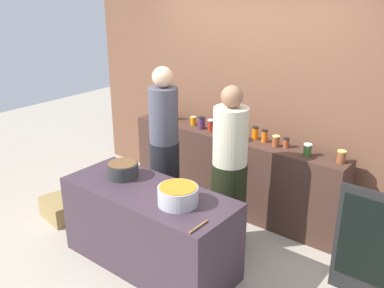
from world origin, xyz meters
name	(u,v)px	position (x,y,z in m)	size (l,w,h in m)	color
ground	(171,248)	(0.00, 0.00, 0.00)	(12.00, 12.00, 0.00)	#AB9E8D
storefront_wall	(251,81)	(0.00, 1.45, 1.50)	(4.80, 0.12, 3.00)	brown
display_shelf	(231,173)	(0.00, 1.10, 0.46)	(2.70, 0.36, 0.93)	#442B23
prep_table	(149,227)	(0.00, -0.30, 0.40)	(1.70, 0.70, 0.79)	#3A2A35
preserve_jar_0	(155,109)	(-1.27, 1.17, 1.00)	(0.07, 0.07, 0.15)	#2D4E3A
preserve_jar_1	(175,114)	(-0.92, 1.16, 0.99)	(0.07, 0.07, 0.13)	olive
preserve_jar_2	(193,121)	(-0.60, 1.13, 0.98)	(0.07, 0.07, 0.11)	orange
preserve_jar_3	(202,123)	(-0.44, 1.08, 1.00)	(0.09, 0.09, 0.14)	#4C2A51
preserve_jar_4	(211,125)	(-0.31, 1.10, 0.99)	(0.09, 0.09, 0.13)	#A5261B
preserve_jar_5	(216,129)	(-0.19, 1.04, 0.98)	(0.09, 0.09, 0.11)	brown
preserve_jar_6	(232,130)	(-0.03, 1.13, 0.98)	(0.09, 0.09, 0.11)	#5A155D
preserve_jar_7	(255,133)	(0.25, 1.17, 1.00)	(0.07, 0.07, 0.14)	orange
preserve_jar_8	(265,136)	(0.38, 1.15, 1.00)	(0.07, 0.07, 0.14)	orange
preserve_jar_9	(276,141)	(0.54, 1.10, 0.99)	(0.08, 0.08, 0.12)	brown
preserve_jar_10	(286,143)	(0.64, 1.15, 0.98)	(0.07, 0.07, 0.11)	#9A4325
preserve_jar_11	(307,150)	(0.92, 1.07, 0.99)	(0.09, 0.09, 0.13)	#345C24
preserve_jar_12	(341,157)	(1.25, 1.11, 0.99)	(0.09, 0.09, 0.13)	brown
cooking_pot_left	(123,170)	(-0.39, -0.24, 0.86)	(0.30, 0.30, 0.15)	#2D2D2D
cooking_pot_center	(178,195)	(0.38, -0.33, 0.87)	(0.35, 0.35, 0.17)	#B7B7BC
wooden_spoon	(199,227)	(0.75, -0.52, 0.80)	(0.02, 0.02, 0.23)	#9E703D
cook_with_tongs	(164,154)	(-0.41, 0.38, 0.82)	(0.32, 0.32, 1.78)	black
cook_in_cap	(229,177)	(0.41, 0.43, 0.77)	(0.35, 0.35, 1.69)	black
bread_crate	(61,208)	(-1.41, -0.32, 0.12)	(0.46, 0.34, 0.23)	olive
chalkboard_sign	(366,245)	(1.75, 0.49, 0.51)	(0.54, 0.04, 1.02)	black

